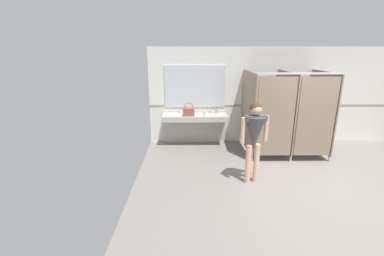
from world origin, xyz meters
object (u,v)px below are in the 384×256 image
at_px(person_standing, 254,134).
at_px(paper_cup, 205,113).
at_px(handbag, 189,112).
at_px(soap_dispenser, 217,110).

xyz_separation_m(person_standing, paper_cup, (-0.83, 2.10, -0.11)).
bearing_deg(handbag, paper_cup, 8.83).
height_order(handbag, soap_dispenser, handbag).
height_order(person_standing, paper_cup, person_standing).
bearing_deg(paper_cup, soap_dispenser, 35.75).
height_order(person_standing, handbag, person_standing).
bearing_deg(soap_dispenser, paper_cup, -144.25).
bearing_deg(person_standing, soap_dispenser, 101.57).
xyz_separation_m(person_standing, handbag, (-1.26, 2.04, -0.04)).
relative_size(person_standing, soap_dispenser, 8.98).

